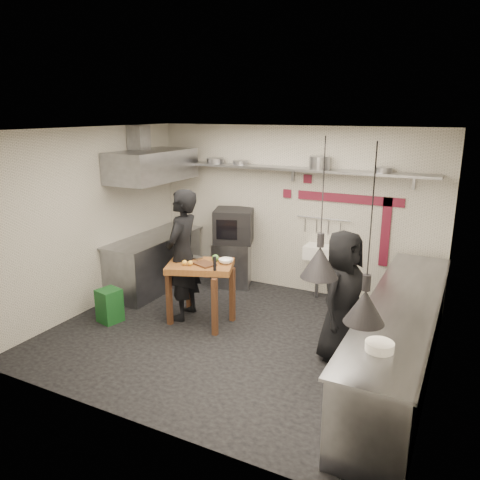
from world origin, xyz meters
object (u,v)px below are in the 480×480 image
at_px(chef_right, 342,296).
at_px(chef_left, 183,255).
at_px(green_bin, 109,305).
at_px(combi_oven, 234,226).
at_px(oven_stand, 232,263).
at_px(prep_table, 201,293).

bearing_deg(chef_right, chef_left, 97.94).
bearing_deg(green_bin, chef_right, 8.68).
bearing_deg(chef_left, combi_oven, 170.78).
height_order(oven_stand, prep_table, prep_table).
distance_m(oven_stand, green_bin, 2.37).
bearing_deg(chef_right, oven_stand, 66.44).
bearing_deg(chef_left, chef_right, 78.92).
height_order(prep_table, chef_right, chef_right).
height_order(oven_stand, combi_oven, combi_oven).
bearing_deg(prep_table, chef_left, 148.67).
relative_size(oven_stand, combi_oven, 1.22).
bearing_deg(oven_stand, combi_oven, -2.98).
xyz_separation_m(combi_oven, chef_left, (-0.04, -1.55, -0.11)).
xyz_separation_m(combi_oven, green_bin, (-0.93, -2.20, -0.84)).
xyz_separation_m(green_bin, chef_left, (0.89, 0.65, 0.73)).
height_order(combi_oven, chef_left, chef_left).
height_order(combi_oven, green_bin, combi_oven).
bearing_deg(prep_table, green_bin, -175.59).
distance_m(combi_oven, chef_right, 2.94).
distance_m(oven_stand, chef_left, 1.65).
bearing_deg(green_bin, chef_left, 36.06).
relative_size(oven_stand, chef_left, 0.41).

